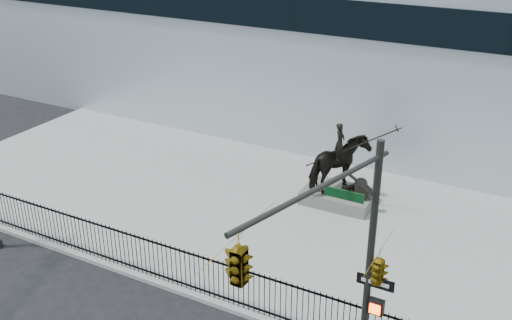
% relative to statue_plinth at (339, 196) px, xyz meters
% --- Properties ---
extents(ground, '(120.00, 120.00, 0.00)m').
position_rel_statue_plinth_xyz_m(ground, '(-2.91, -9.21, -0.42)').
color(ground, black).
rests_on(ground, ground).
extents(plaza, '(30.00, 12.00, 0.15)m').
position_rel_statue_plinth_xyz_m(plaza, '(-2.91, -2.21, -0.34)').
color(plaza, gray).
rests_on(plaza, ground).
extents(building, '(44.00, 14.00, 9.00)m').
position_rel_statue_plinth_xyz_m(building, '(-2.91, 10.79, 4.08)').
color(building, '#B4BCC4').
rests_on(building, ground).
extents(picket_fence, '(22.10, 0.10, 1.50)m').
position_rel_statue_plinth_xyz_m(picket_fence, '(-2.91, -7.96, 0.48)').
color(picket_fence, black).
rests_on(picket_fence, plaza).
extents(statue_plinth, '(2.90, 2.03, 0.54)m').
position_rel_statue_plinth_xyz_m(statue_plinth, '(0.00, 0.00, 0.00)').
color(statue_plinth, '#52504B').
rests_on(statue_plinth, plaza).
extents(equestrian_statue, '(3.67, 2.30, 3.11)m').
position_rel_statue_plinth_xyz_m(equestrian_statue, '(0.05, 0.00, 1.39)').
color(equestrian_statue, black).
rests_on(equestrian_statue, statue_plinth).
extents(traffic_signal_right, '(2.17, 6.86, 7.00)m').
position_rel_statue_plinth_xyz_m(traffic_signal_right, '(3.55, -11.21, 4.43)').
color(traffic_signal_right, '#282A25').
rests_on(traffic_signal_right, ground).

